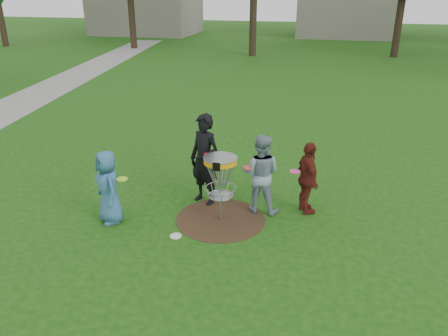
% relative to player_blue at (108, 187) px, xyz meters
% --- Properties ---
extents(ground, '(100.00, 100.00, 0.00)m').
position_rel_player_blue_xyz_m(ground, '(2.11, 0.53, -0.74)').
color(ground, '#19470F').
rests_on(ground, ground).
extents(dirt_patch, '(1.80, 1.80, 0.01)m').
position_rel_player_blue_xyz_m(dirt_patch, '(2.11, 0.53, -0.74)').
color(dirt_patch, '#47331E').
rests_on(dirt_patch, ground).
extents(concrete_path, '(7.75, 39.92, 0.02)m').
position_rel_player_blue_xyz_m(concrete_path, '(-7.89, 8.53, -0.73)').
color(concrete_path, '#9E9E99').
rests_on(concrete_path, ground).
extents(player_blue, '(0.84, 0.85, 1.48)m').
position_rel_player_blue_xyz_m(player_blue, '(0.00, 0.00, 0.00)').
color(player_blue, '#33658C').
rests_on(player_blue, ground).
extents(player_black, '(0.85, 0.74, 1.96)m').
position_rel_player_blue_xyz_m(player_black, '(1.60, 1.22, 0.24)').
color(player_black, black).
rests_on(player_black, ground).
extents(player_grey, '(0.85, 0.69, 1.67)m').
position_rel_player_blue_xyz_m(player_grey, '(2.81, 1.09, 0.09)').
color(player_grey, '#7C8FA0').
rests_on(player_grey, ground).
extents(player_maroon, '(0.71, 0.97, 1.52)m').
position_rel_player_blue_xyz_m(player_maroon, '(3.75, 1.24, 0.02)').
color(player_maroon, maroon).
rests_on(player_maroon, ground).
extents(disc_on_grass, '(0.22, 0.22, 0.02)m').
position_rel_player_blue_xyz_m(disc_on_grass, '(1.44, -0.28, -0.73)').
color(disc_on_grass, silver).
rests_on(disc_on_grass, ground).
extents(disc_golf_basket, '(0.66, 0.67, 1.38)m').
position_rel_player_blue_xyz_m(disc_golf_basket, '(2.11, 0.53, 0.28)').
color(disc_golf_basket, '#9EA0A5').
rests_on(disc_golf_basket, ground).
extents(held_discs, '(3.44, 1.28, 0.31)m').
position_rel_player_blue_xyz_m(held_discs, '(2.03, 0.78, 0.28)').
color(held_discs, '#A9FC1C').
rests_on(held_discs, ground).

